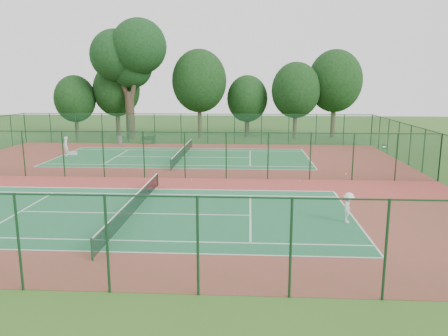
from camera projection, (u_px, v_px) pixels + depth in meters
The scene contains 20 objects.
ground at pixel (165, 178), 32.76m from camera, with size 120.00×120.00×0.00m, color #2F561B.
red_pad at pixel (165, 178), 32.76m from camera, with size 40.00×36.00×0.01m, color maroon.
court_near at pixel (134, 213), 23.95m from camera, with size 23.77×10.97×0.01m, color #1F633E.
court_far at pixel (183, 157), 41.57m from camera, with size 23.77×10.97×0.01m, color #216A3A.
fence_north at pixel (194, 129), 50.03m from camera, with size 40.00×0.09×3.50m.
fence_south at pixel (63, 243), 14.79m from camera, with size 40.00×0.09×3.50m.
fence_east at pixel (440, 157), 31.28m from camera, with size 0.09×36.00×3.50m.
fence_divider at pixel (164, 155), 32.41m from camera, with size 40.00×0.09×3.50m.
tennis_net_near at pixel (133, 204), 23.84m from camera, with size 0.10×12.90×0.97m.
tennis_net_far at pixel (183, 152), 41.46m from camera, with size 0.10×12.90×0.97m.
player_near at pixel (348, 208), 22.25m from camera, with size 1.02×0.59×1.58m, color silver.
player_far at pixel (66, 146), 42.09m from camera, with size 0.68×0.45×1.86m, color white.
trash_bin at pixel (120, 140), 49.90m from camera, with size 0.55×0.55×1.00m, color slate.
bench at pixel (148, 140), 50.08m from camera, with size 1.60×0.97×0.95m.
kit_bag at pixel (72, 153), 42.81m from camera, with size 0.86×0.32×0.32m, color silver.
stray_ball_a at pixel (192, 180), 31.88m from camera, with size 0.07×0.07×0.07m, color #D1E635.
stray_ball_b at pixel (300, 181), 31.48m from camera, with size 0.08×0.08×0.08m, color yellow.
stray_ball_c at pixel (146, 179), 32.14m from camera, with size 0.07×0.07×0.07m, color #BAD431.
big_tree at pixel (129, 54), 52.83m from camera, with size 9.46×6.92×14.53m.
evergreen_row at pixel (204, 137), 56.47m from camera, with size 39.00×5.00×12.00m, color black, non-canonical shape.
Camera 1 is at (6.28, -31.66, 7.17)m, focal length 35.00 mm.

